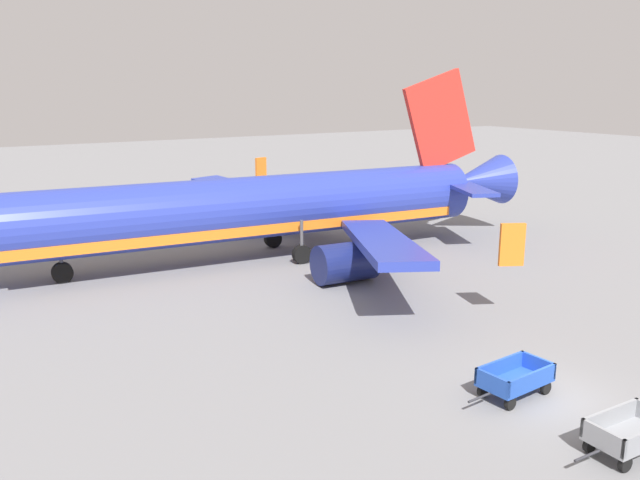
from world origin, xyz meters
TOP-DOWN VIEW (x-y plane):
  - ground_plane at (0.00, 0.00)m, footprint 220.00×220.00m
  - airplane at (0.09, 21.29)m, footprint 37.67×30.27m
  - baggage_cart_nearest at (-0.86, -3.50)m, footprint 3.56×1.45m
  - baggage_cart_second_in_row at (-0.92, 0.66)m, footprint 3.60×1.59m

SIDE VIEW (x-z plane):
  - ground_plane at x=0.00m, z-range 0.00..0.00m
  - baggage_cart_nearest at x=-0.86m, z-range 0.07..1.14m
  - baggage_cart_second_in_row at x=-0.92m, z-range 0.07..1.14m
  - airplane at x=0.09m, z-range -2.62..8.72m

